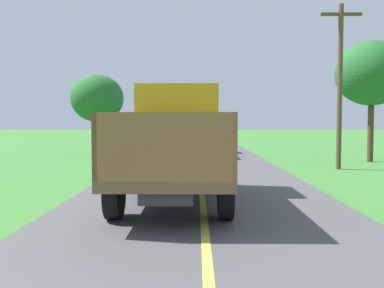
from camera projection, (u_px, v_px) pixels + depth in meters
banana_truck_near at (177, 141)px, 10.37m from camera, size 2.38×5.82×2.80m
banana_truck_far at (188, 130)px, 24.38m from camera, size 2.38×5.81×2.80m
utility_pole_roadside at (340, 82)px, 16.99m from camera, size 1.63×0.20×6.59m
roadside_tree_near_left at (372, 74)px, 20.11m from camera, size 3.39×3.39×5.75m
roadside_tree_mid_right at (97, 99)px, 25.56m from camera, size 3.17×3.17×4.76m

